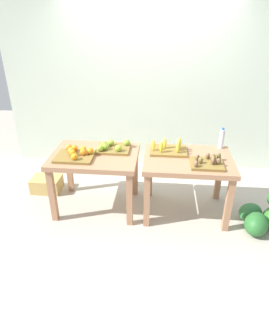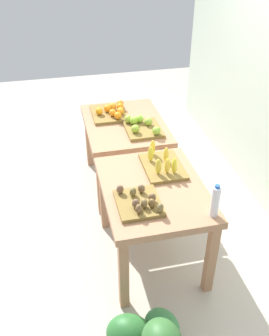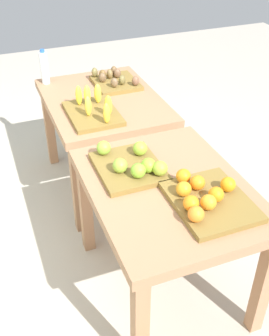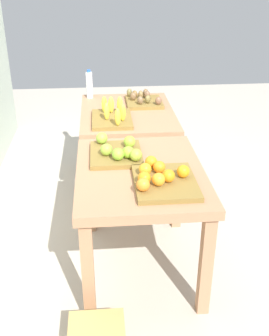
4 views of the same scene
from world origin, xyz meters
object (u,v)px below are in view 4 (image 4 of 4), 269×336
(display_table_left, at_px, (140,185))
(apple_bin, at_px, (118,152))
(water_bottle, at_px, (89,85))
(display_table_right, at_px, (127,123))
(orange_bin, at_px, (162,178))
(kiwi_bin, at_px, (143,100))
(watermelon_pile, at_px, (144,131))
(banana_crate, at_px, (112,116))

(display_table_left, bearing_deg, apple_bin, 33.65)
(display_table_left, relative_size, water_bottle, 3.91)
(display_table_right, distance_m, orange_bin, 1.33)
(display_table_left, bearing_deg, display_table_right, 0.00)
(apple_bin, distance_m, water_bottle, 1.36)
(orange_bin, bearing_deg, kiwi_bin, -2.05)
(water_bottle, bearing_deg, kiwi_bin, -114.63)
(display_table_right, xyz_separation_m, apple_bin, (-0.92, 0.13, 0.15))
(water_bottle, height_order, watermelon_pile, water_bottle)
(display_table_left, distance_m, kiwi_bin, 1.33)
(banana_crate, bearing_deg, orange_bin, -167.35)
(display_table_left, height_order, kiwi_bin, kiwi_bin)
(orange_bin, bearing_deg, display_table_left, 28.10)
(display_table_left, distance_m, display_table_right, 1.12)
(water_bottle, relative_size, watermelon_pile, 0.41)
(display_table_left, xyz_separation_m, display_table_right, (1.12, 0.00, 0.00))
(display_table_right, xyz_separation_m, water_bottle, (0.42, 0.33, 0.24))
(kiwi_bin, relative_size, water_bottle, 1.35)
(banana_crate, xyz_separation_m, watermelon_pile, (1.16, -0.39, -0.60))
(kiwi_bin, bearing_deg, apple_bin, 165.45)
(watermelon_pile, bearing_deg, display_table_left, 173.12)
(apple_bin, relative_size, water_bottle, 1.55)
(orange_bin, relative_size, apple_bin, 1.07)
(banana_crate, height_order, watermelon_pile, banana_crate)
(display_table_right, distance_m, watermelon_pile, 1.07)
(display_table_right, height_order, water_bottle, water_bottle)
(display_table_left, relative_size, watermelon_pile, 1.62)
(display_table_left, height_order, watermelon_pile, display_table_left)
(display_table_right, xyz_separation_m, kiwi_bin, (0.20, -0.16, 0.14))
(apple_bin, bearing_deg, display_table_left, -146.35)
(display_table_left, xyz_separation_m, banana_crate, (0.89, 0.14, 0.15))
(orange_bin, xyz_separation_m, banana_crate, (1.09, 0.24, 0.00))
(display_table_right, relative_size, kiwi_bin, 2.89)
(orange_bin, distance_m, banana_crate, 1.11)
(kiwi_bin, height_order, watermelon_pile, kiwi_bin)
(display_table_right, relative_size, apple_bin, 2.52)
(display_table_left, relative_size, kiwi_bin, 2.89)
(apple_bin, bearing_deg, display_table_right, -8.05)
(orange_bin, bearing_deg, water_bottle, 13.96)
(orange_bin, bearing_deg, banana_crate, 12.65)
(apple_bin, relative_size, banana_crate, 0.94)
(banana_crate, distance_m, water_bottle, 0.68)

